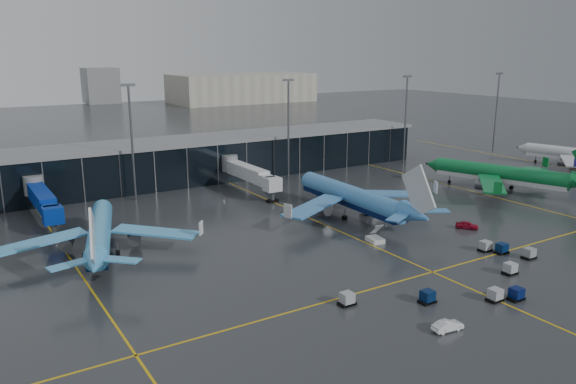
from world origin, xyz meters
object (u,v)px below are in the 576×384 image
airliner_arkefly (99,219)px  airliner_aer_lingus (501,164)px  service_van_white (448,326)px  airliner_klm_near (351,184)px  service_van_red (467,225)px  mobile_airstair (375,238)px  baggage_carts (479,274)px

airliner_arkefly → airliner_aer_lingus: airliner_aer_lingus is taller
airliner_aer_lingus → service_van_white: 76.02m
airliner_klm_near → airliner_arkefly: bearing=176.3°
service_van_red → airliner_klm_near: bearing=88.3°
airliner_klm_near → service_van_white: 48.85m
airliner_arkefly → service_van_red: 65.47m
airliner_klm_near → airliner_aer_lingus: bearing=-1.1°
service_van_red → mobile_airstair: bearing=133.3°
airliner_klm_near → baggage_carts: bearing=-94.9°
service_van_red → service_van_white: (-33.08, -25.80, -0.05)m
airliner_klm_near → airliner_aer_lingus: airliner_klm_near is taller
airliner_arkefly → airliner_aer_lingus: size_ratio=0.90×
airliner_klm_near → mobile_airstair: bearing=-111.2°
airliner_arkefly → mobile_airstair: bearing=-9.3°
airliner_aer_lingus → mobile_airstair: (-49.36, -13.09, -5.69)m
airliner_aer_lingus → service_van_red: bearing=-170.7°
airliner_aer_lingus → baggage_carts: size_ratio=1.13×
baggage_carts → service_van_red: (17.15, 17.17, -0.06)m
airliner_arkefly → airliner_klm_near: 48.25m
airliner_klm_near → service_van_red: airliner_klm_near is taller
airliner_arkefly → airliner_aer_lingus: 91.28m
service_van_white → airliner_aer_lingus: bearing=-49.6°
service_van_white → baggage_carts: bearing=-55.0°
service_van_red → airliner_arkefly: bearing=122.3°
service_van_white → mobile_airstair: bearing=-18.5°
service_van_red → service_van_white: bearing=-179.2°
mobile_airstair → service_van_red: mobile_airstair is taller
airliner_arkefly → service_van_white: 56.41m
baggage_carts → service_van_white: (-15.93, -8.64, -0.11)m
mobile_airstair → baggage_carts: bearing=-74.0°
airliner_aer_lingus → service_van_white: size_ratio=10.71×
airliner_aer_lingus → service_van_red: size_ratio=10.23×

